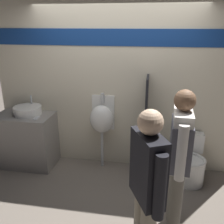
{
  "coord_description": "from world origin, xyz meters",
  "views": [
    {
      "loc": [
        0.56,
        -3.11,
        2.24
      ],
      "look_at": [
        0.0,
        0.17,
        1.05
      ],
      "focal_mm": 40.0,
      "sensor_mm": 36.0,
      "label": 1
    }
  ],
  "objects_px": {
    "toilet": "(190,164)",
    "person_in_vest": "(180,153)",
    "sink_basin": "(28,110)",
    "person_with_lanyard": "(147,188)",
    "urinal_near_counter": "(102,119)",
    "cell_phone": "(36,118)"
  },
  "relations": [
    {
      "from": "urinal_near_counter",
      "to": "toilet",
      "type": "relative_size",
      "value": 1.48
    },
    {
      "from": "cell_phone",
      "to": "urinal_near_counter",
      "type": "distance_m",
      "value": 1.0
    },
    {
      "from": "sink_basin",
      "to": "cell_phone",
      "type": "bearing_deg",
      "value": -37.09
    },
    {
      "from": "sink_basin",
      "to": "toilet",
      "type": "bearing_deg",
      "value": -2.2
    },
    {
      "from": "sink_basin",
      "to": "person_in_vest",
      "type": "xyz_separation_m",
      "value": [
        2.26,
        -1.05,
        0.02
      ]
    },
    {
      "from": "person_in_vest",
      "to": "sink_basin",
      "type": "bearing_deg",
      "value": 68.03
    },
    {
      "from": "urinal_near_counter",
      "to": "toilet",
      "type": "xyz_separation_m",
      "value": [
        1.37,
        -0.19,
        -0.55
      ]
    },
    {
      "from": "urinal_near_counter",
      "to": "person_in_vest",
      "type": "xyz_separation_m",
      "value": [
        1.08,
        -1.14,
        0.13
      ]
    },
    {
      "from": "cell_phone",
      "to": "urinal_near_counter",
      "type": "height_order",
      "value": "urinal_near_counter"
    },
    {
      "from": "toilet",
      "to": "person_in_vest",
      "type": "height_order",
      "value": "person_in_vest"
    },
    {
      "from": "urinal_near_counter",
      "to": "person_with_lanyard",
      "type": "height_order",
      "value": "person_with_lanyard"
    },
    {
      "from": "urinal_near_counter",
      "to": "person_with_lanyard",
      "type": "distance_m",
      "value": 1.87
    },
    {
      "from": "urinal_near_counter",
      "to": "toilet",
      "type": "height_order",
      "value": "urinal_near_counter"
    },
    {
      "from": "toilet",
      "to": "person_with_lanyard",
      "type": "xyz_separation_m",
      "value": [
        -0.61,
        -1.52,
        0.61
      ]
    },
    {
      "from": "cell_phone",
      "to": "toilet",
      "type": "bearing_deg",
      "value": 1.69
    },
    {
      "from": "sink_basin",
      "to": "toilet",
      "type": "height_order",
      "value": "sink_basin"
    },
    {
      "from": "sink_basin",
      "to": "person_with_lanyard",
      "type": "relative_size",
      "value": 0.27
    },
    {
      "from": "sink_basin",
      "to": "person_with_lanyard",
      "type": "xyz_separation_m",
      "value": [
        1.94,
        -1.62,
        -0.04
      ]
    },
    {
      "from": "toilet",
      "to": "person_with_lanyard",
      "type": "height_order",
      "value": "person_with_lanyard"
    },
    {
      "from": "urinal_near_counter",
      "to": "cell_phone",
      "type": "bearing_deg",
      "value": -164.93
    },
    {
      "from": "sink_basin",
      "to": "person_with_lanyard",
      "type": "height_order",
      "value": "person_with_lanyard"
    },
    {
      "from": "person_with_lanyard",
      "to": "person_in_vest",
      "type": "bearing_deg",
      "value": -54.4
    }
  ]
}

